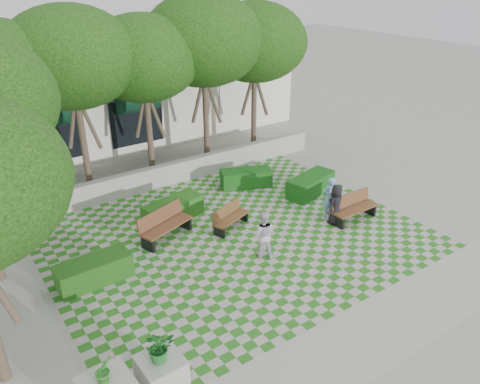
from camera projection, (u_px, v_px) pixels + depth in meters
ground at (253, 252)px, 15.11m from camera, size 90.00×90.00×0.00m
lawn at (236, 238)px, 15.84m from camera, size 12.00×12.00×0.00m
sidewalk_south at (364, 338)px, 11.63m from camera, size 16.00×2.00×0.01m
sidewalk_west at (8, 320)px, 12.19m from camera, size 2.00×12.00×0.01m
retaining_wall at (167, 174)px, 19.50m from camera, size 15.00×0.36×0.90m
bench_east at (354, 208)px, 16.80m from camera, size 1.86×0.64×0.97m
bench_mid at (230, 218)px, 16.30m from camera, size 1.65×1.02×0.82m
bench_west at (165, 225)px, 15.64m from camera, size 2.08×1.27×1.04m
hedge_east at (310, 185)px, 18.75m from camera, size 2.35×1.39×0.77m
hedge_midright at (246, 178)px, 19.37m from camera, size 2.22×1.52×0.72m
hedge_midleft at (173, 210)px, 16.81m from camera, size 2.33×1.31×0.77m
hedge_west at (94, 271)px, 13.53m from camera, size 2.15×0.92×0.74m
planter_front at (161, 368)px, 9.94m from camera, size 0.93×0.93×1.60m
person_blue at (330, 197)px, 16.85m from camera, size 0.66×0.53×1.57m
person_dark at (336, 204)px, 16.45m from camera, size 0.82×0.64×1.48m
person_white at (263, 234)px, 14.56m from camera, size 0.97×0.95×1.58m
tree_row at (112, 65)px, 16.28m from camera, size 17.70×13.40×7.41m
building at (113, 85)px, 24.89m from camera, size 18.00×8.92×5.15m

